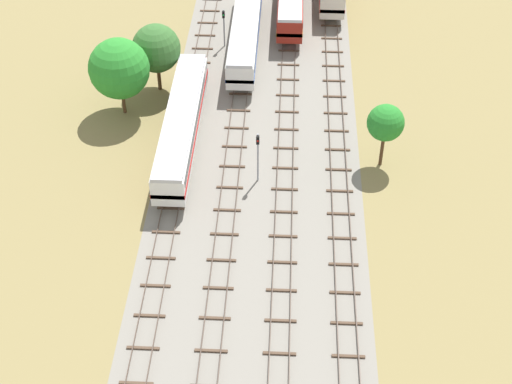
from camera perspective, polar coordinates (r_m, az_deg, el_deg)
ground_plane at (r=85.35m, az=0.78°, el=9.72°), size 480.00×480.00×0.00m
ballast_bed at (r=85.35m, az=0.78°, el=9.72°), size 18.77×176.00×0.01m
track_far_left at (r=86.66m, az=-4.15°, el=10.24°), size 2.40×126.00×0.29m
track_left at (r=86.24m, az=-0.85°, el=10.18°), size 2.40×126.00×0.29m
track_centre_left at (r=86.10m, az=2.47°, el=10.09°), size 2.40×126.00×0.29m
track_centre at (r=86.25m, az=5.80°, el=9.97°), size 2.40×126.00×0.29m
diesel_railcar_far_left_nearest at (r=71.67m, az=-5.61°, el=5.14°), size 2.96×20.50×3.80m
passenger_coach_left_near at (r=87.20m, az=-0.76°, el=12.44°), size 2.96×22.00×3.80m
signal_post_nearest at (r=86.96m, az=-2.44°, el=12.56°), size 0.28×0.47×4.57m
signal_post_near at (r=66.74m, az=0.14°, el=3.04°), size 0.28×0.47×5.21m
lineside_tree_0 at (r=75.66m, az=-10.25°, el=9.11°), size 5.99×5.99×8.15m
lineside_tree_1 at (r=68.77m, az=9.72°, el=5.14°), size 3.38×3.38×6.43m
lineside_tree_2 at (r=78.90m, az=-7.51°, el=10.65°), size 4.98×4.98×7.40m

